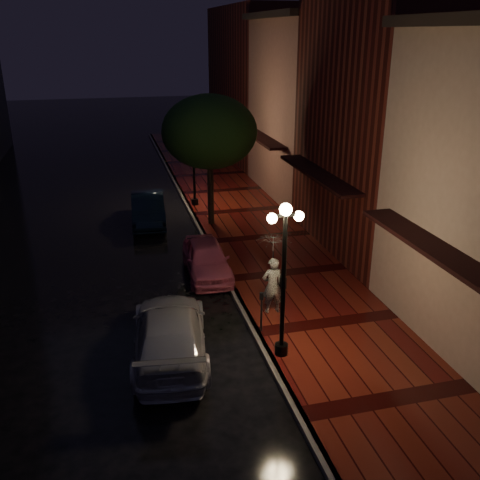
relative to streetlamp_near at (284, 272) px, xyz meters
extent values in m
plane|color=black|center=(-0.35, 5.00, -2.60)|extent=(120.00, 120.00, 0.00)
cube|color=#460E0C|center=(1.90, 5.00, -2.53)|extent=(4.50, 60.00, 0.15)
cube|color=#595451|center=(-0.35, 5.00, -2.53)|extent=(0.25, 60.00, 0.15)
cube|color=#511914|center=(6.65, 7.00, 2.90)|extent=(5.00, 8.00, 11.00)
cube|color=#8C5951|center=(6.65, 15.00, 1.90)|extent=(5.00, 8.00, 9.00)
cube|color=#511914|center=(6.65, 25.00, 2.40)|extent=(5.00, 12.00, 10.00)
cylinder|color=black|center=(0.00, 0.00, -0.45)|extent=(0.12, 0.12, 4.00)
cylinder|color=black|center=(0.00, 0.00, -2.30)|extent=(0.36, 0.36, 0.30)
cube|color=black|center=(0.00, 0.00, 1.55)|extent=(0.70, 0.08, 0.08)
sphere|color=beige|center=(0.00, 0.00, 1.70)|extent=(0.32, 0.32, 0.32)
sphere|color=beige|center=(-0.35, 0.00, 1.50)|extent=(0.26, 0.26, 0.26)
sphere|color=beige|center=(0.35, 0.00, 1.50)|extent=(0.26, 0.26, 0.26)
cylinder|color=black|center=(0.00, 14.00, -0.45)|extent=(0.12, 0.12, 4.00)
cylinder|color=black|center=(0.00, 14.00, -2.30)|extent=(0.36, 0.36, 0.30)
cube|color=black|center=(0.00, 14.00, 1.55)|extent=(0.70, 0.08, 0.08)
sphere|color=beige|center=(0.00, 14.00, 1.70)|extent=(0.32, 0.32, 0.32)
sphere|color=beige|center=(-0.35, 14.00, 1.50)|extent=(0.26, 0.26, 0.26)
sphere|color=beige|center=(0.35, 14.00, 1.50)|extent=(0.26, 0.26, 0.26)
cylinder|color=black|center=(0.25, 11.00, -0.85)|extent=(0.28, 0.28, 3.20)
ellipsoid|color=black|center=(0.25, 11.00, 1.75)|extent=(4.16, 4.16, 3.20)
sphere|color=black|center=(0.95, 11.60, 1.15)|extent=(1.80, 1.80, 1.80)
sphere|color=black|center=(-0.35, 10.30, 1.25)|extent=(1.80, 1.80, 1.80)
imported|color=#CE5572|center=(-0.95, 5.82, -1.96)|extent=(1.64, 3.83, 1.29)
imported|color=black|center=(-2.51, 12.14, -1.90)|extent=(1.71, 4.30, 1.39)
imported|color=#A8A8B0|center=(-2.92, 0.88, -1.89)|extent=(2.56, 5.12, 1.43)
imported|color=white|center=(0.46, 2.32, -1.54)|extent=(0.68, 0.46, 1.83)
imported|color=silver|center=(0.46, 2.32, -0.38)|extent=(1.06, 1.08, 0.97)
cylinder|color=black|center=(0.46, 2.32, -1.11)|extent=(0.02, 0.02, 1.46)
cube|color=black|center=(0.76, 2.27, -1.42)|extent=(0.15, 0.34, 0.37)
cylinder|color=black|center=(-0.20, 1.27, -1.92)|extent=(0.06, 0.06, 1.06)
cube|color=black|center=(-0.20, 1.27, -1.29)|extent=(0.14, 0.12, 0.21)
camera|label=1|loc=(-4.16, -11.85, 5.77)|focal=40.00mm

